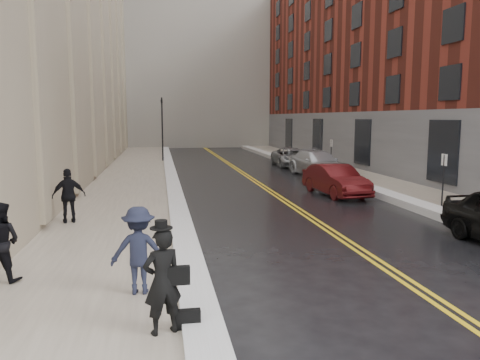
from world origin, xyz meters
name	(u,v)px	position (x,y,z in m)	size (l,w,h in m)	color
ground	(313,306)	(0.00, 0.00, 0.00)	(160.00, 160.00, 0.00)	black
sidewalk_left	(128,187)	(-4.50, 16.00, 0.07)	(4.00, 64.00, 0.15)	gray
sidewalk_right	(375,181)	(9.00, 16.00, 0.07)	(3.00, 64.00, 0.15)	gray
lane_stripe_a	(259,185)	(2.38, 16.00, 0.00)	(0.12, 64.00, 0.01)	gold
lane_stripe_b	(264,185)	(2.62, 16.00, 0.00)	(0.12, 64.00, 0.01)	gold
snow_ridge_left	(173,185)	(-2.20, 16.00, 0.13)	(0.70, 60.80, 0.26)	silver
snow_ridge_right	(344,181)	(7.15, 16.00, 0.15)	(0.85, 60.80, 0.30)	silver
building_right	(447,41)	(17.50, 23.00, 9.00)	(14.00, 50.00, 18.00)	maroon
traffic_signal	(162,124)	(-2.60, 30.00, 3.08)	(0.18, 0.15, 5.20)	black
parking_sign_near	(443,176)	(7.90, 8.00, 1.36)	(0.06, 0.35, 2.23)	black
parking_sign_far	(331,153)	(7.90, 20.00, 1.36)	(0.06, 0.35, 2.23)	black
car_maroon	(335,180)	(5.20, 12.24, 0.72)	(1.52, 4.37, 1.44)	#450C0E
car_silver_near	(318,163)	(6.80, 19.38, 0.78)	(2.19, 5.39, 1.56)	#B5B7BD
car_silver_far	(291,157)	(6.80, 25.33, 0.68)	(2.27, 4.92, 1.37)	#929499
pedestrian_main	(162,281)	(-2.85, -0.98, 1.02)	(0.63, 0.41, 1.73)	black
pedestrian_a	(1,242)	(-6.20, 2.08, 1.00)	(0.83, 0.65, 1.71)	black
pedestrian_b	(139,250)	(-3.29, 0.88, 1.02)	(1.12, 0.65, 1.74)	#1A1D2F
pedestrian_c	(69,196)	(-5.83, 7.67, 1.05)	(1.05, 0.44, 1.80)	black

